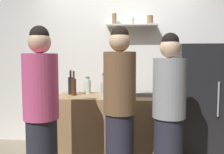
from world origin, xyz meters
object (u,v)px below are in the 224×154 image
(wine_bottle_dark_glass, at_px, (71,85))
(person_grey_hoodie, at_px, (169,114))
(baking_pan, at_px, (140,94))
(utensil_holder, at_px, (162,94))
(person_pink_top, at_px, (41,114))
(person_brown_jacket, at_px, (120,109))
(refrigerator, at_px, (198,101))
(wine_bottle_pale_glass, at_px, (103,89))
(water_bottle_plastic, at_px, (88,86))
(wine_bottle_amber_glass, at_px, (74,86))

(wine_bottle_dark_glass, distance_m, person_grey_hoodie, 1.42)
(baking_pan, xyz_separation_m, person_grey_hoodie, (0.29, -0.66, -0.11))
(wine_bottle_dark_glass, bearing_deg, utensil_holder, -11.86)
(utensil_holder, bearing_deg, person_pink_top, -150.85)
(utensil_holder, height_order, person_brown_jacket, person_brown_jacket)
(refrigerator, xyz_separation_m, wine_bottle_pale_glass, (-1.29, -0.52, 0.22))
(baking_pan, distance_m, person_grey_hoodie, 0.73)
(person_grey_hoodie, bearing_deg, person_brown_jacket, -144.93)
(wine_bottle_dark_glass, height_order, water_bottle_plastic, wine_bottle_dark_glass)
(wine_bottle_pale_glass, bearing_deg, person_pink_top, -127.83)
(baking_pan, relative_size, utensil_holder, 1.54)
(person_grey_hoodie, bearing_deg, water_bottle_plastic, 176.11)
(utensil_holder, bearing_deg, wine_bottle_pale_glass, -178.44)
(wine_bottle_amber_glass, height_order, water_bottle_plastic, wine_bottle_amber_glass)
(utensil_holder, xyz_separation_m, person_brown_jacket, (-0.50, -0.44, -0.09))
(wine_bottle_amber_glass, xyz_separation_m, wine_bottle_dark_glass, (-0.07, 0.10, 0.01))
(person_brown_jacket, relative_size, person_pink_top, 1.01)
(wine_bottle_pale_glass, xyz_separation_m, person_pink_top, (-0.52, -0.68, -0.16))
(utensil_holder, xyz_separation_m, wine_bottle_pale_glass, (-0.72, -0.02, 0.06))
(utensil_holder, bearing_deg, water_bottle_plastic, 161.07)
(baking_pan, bearing_deg, person_pink_top, -136.41)
(wine_bottle_dark_glass, bearing_deg, baking_pan, -1.26)
(refrigerator, bearing_deg, water_bottle_plastic, -174.28)
(baking_pan, distance_m, wine_bottle_amber_glass, 0.88)
(wine_bottle_dark_glass, height_order, person_pink_top, person_pink_top)
(refrigerator, distance_m, water_bottle_plastic, 1.58)
(refrigerator, height_order, person_brown_jacket, person_brown_jacket)
(wine_bottle_dark_glass, bearing_deg, person_pink_top, -91.97)
(refrigerator, bearing_deg, person_grey_hoodie, -120.64)
(water_bottle_plastic, bearing_deg, baking_pan, -8.36)
(baking_pan, bearing_deg, utensil_holder, -40.93)
(water_bottle_plastic, xyz_separation_m, person_pink_top, (-0.25, -1.04, -0.15))
(wine_bottle_dark_glass, distance_m, person_pink_top, 0.97)
(baking_pan, distance_m, wine_bottle_dark_glass, 0.95)
(person_pink_top, bearing_deg, person_brown_jacket, -139.27)
(refrigerator, bearing_deg, utensil_holder, -138.74)
(utensil_holder, bearing_deg, person_grey_hoodie, -87.72)
(utensil_holder, height_order, wine_bottle_dark_glass, wine_bottle_dark_glass)
(person_brown_jacket, distance_m, person_grey_hoodie, 0.52)
(utensil_holder, xyz_separation_m, person_grey_hoodie, (0.02, -0.43, -0.14))
(person_grey_hoodie, bearing_deg, baking_pan, 146.85)
(wine_bottle_pale_glass, height_order, person_grey_hoodie, person_grey_hoodie)
(wine_bottle_dark_glass, relative_size, person_brown_jacket, 0.20)
(baking_pan, distance_m, water_bottle_plastic, 0.73)
(wine_bottle_dark_glass, bearing_deg, refrigerator, 7.73)
(water_bottle_plastic, height_order, person_grey_hoodie, person_grey_hoodie)
(wine_bottle_dark_glass, height_order, person_grey_hoodie, person_grey_hoodie)
(refrigerator, relative_size, person_grey_hoodie, 0.96)
(utensil_holder, xyz_separation_m, person_pink_top, (-1.25, -0.70, -0.11))
(baking_pan, bearing_deg, water_bottle_plastic, 171.64)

